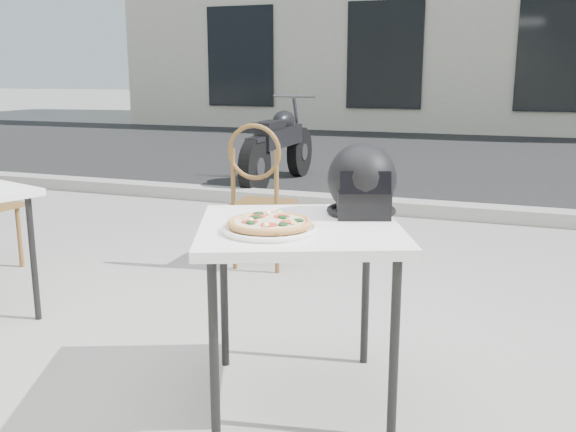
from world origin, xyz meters
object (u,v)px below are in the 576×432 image
(plate, at_px, (270,229))
(pizza, at_px, (270,223))
(cafe_table_main, at_px, (300,241))
(cafe_chair_main, at_px, (259,188))
(motorcycle, at_px, (279,147))
(helmet, at_px, (362,183))

(plate, height_order, pizza, pizza)
(cafe_table_main, bearing_deg, cafe_chair_main, 117.74)
(pizza, distance_m, cafe_chair_main, 1.84)
(cafe_chair_main, height_order, motorcycle, motorcycle)
(cafe_table_main, relative_size, plate, 2.24)
(plate, relative_size, helmet, 1.19)
(plate, height_order, motorcycle, motorcycle)
(cafe_chair_main, relative_size, motorcycle, 0.47)
(cafe_table_main, distance_m, cafe_chair_main, 1.73)
(pizza, bearing_deg, cafe_chair_main, 113.98)
(cafe_table_main, relative_size, pizza, 2.77)
(helmet, height_order, motorcycle, motorcycle)
(plate, bearing_deg, cafe_table_main, 66.11)
(helmet, height_order, cafe_chair_main, helmet)
(helmet, distance_m, motorcycle, 4.72)
(cafe_chair_main, bearing_deg, helmet, 124.82)
(plate, relative_size, motorcycle, 0.21)
(pizza, relative_size, helmet, 0.96)
(cafe_chair_main, xyz_separation_m, motorcycle, (-1.01, 2.98, -0.09))
(helmet, bearing_deg, motorcycle, 95.15)
(helmet, xyz_separation_m, motorcycle, (-1.99, 4.26, -0.38))
(plate, distance_m, motorcycle, 4.98)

